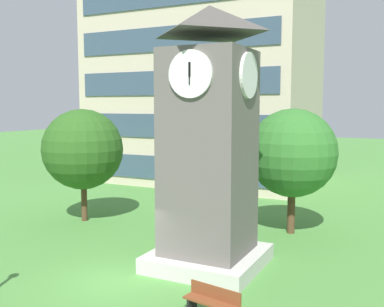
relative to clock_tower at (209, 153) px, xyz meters
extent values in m
plane|color=#4C893D|center=(-2.44, -2.89, -4.47)|extent=(160.00, 160.00, 0.00)
cube|color=beige|center=(-9.00, 19.21, 9.93)|extent=(17.59, 11.49, 28.80)
cube|color=#384C60|center=(-9.00, 13.41, -2.87)|extent=(16.19, 0.10, 1.80)
cube|color=#384C60|center=(-9.00, 13.41, 0.33)|extent=(16.19, 0.10, 1.80)
cube|color=#384C60|center=(-9.00, 13.41, 3.53)|extent=(16.19, 0.10, 1.80)
cube|color=#384C60|center=(-9.00, 13.41, 6.73)|extent=(16.19, 0.10, 1.80)
cube|color=#605B56|center=(-0.01, 0.01, -0.26)|extent=(3.05, 3.05, 8.42)
cube|color=beige|center=(-0.01, 0.01, -4.17)|extent=(4.12, 4.12, 0.60)
pyramid|color=#4D4945|center=(-0.01, 0.01, 5.02)|extent=(3.36, 3.36, 1.08)
cylinder|color=white|center=(-0.01, -1.58, 2.94)|extent=(1.68, 0.12, 1.68)
cylinder|color=white|center=(1.58, 0.01, 2.94)|extent=(0.12, 1.68, 1.68)
cube|color=black|center=(-0.01, -1.65, 3.09)|extent=(0.09, 0.05, 0.50)
cube|color=black|center=(-0.01, -1.66, 2.94)|extent=(0.03, 0.06, 0.75)
cube|color=brown|center=(1.85, -3.90, -4.02)|extent=(1.86, 0.80, 0.06)
cube|color=brown|center=(1.89, -3.69, -3.79)|extent=(1.78, 0.38, 0.40)
cube|color=black|center=(1.14, -3.77, -4.25)|extent=(0.16, 0.44, 0.45)
cylinder|color=#513823|center=(1.81, 5.98, -3.22)|extent=(0.38, 0.38, 2.50)
sphere|color=#30702A|center=(1.81, 5.98, -0.45)|extent=(4.34, 4.34, 4.34)
cylinder|color=#513823|center=(-8.99, 3.33, -3.25)|extent=(0.32, 0.32, 2.43)
sphere|color=#2A5A1C|center=(-8.99, 3.33, -0.51)|extent=(4.36, 4.36, 4.36)
camera|label=1|loc=(6.99, -15.59, 1.83)|focal=41.66mm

